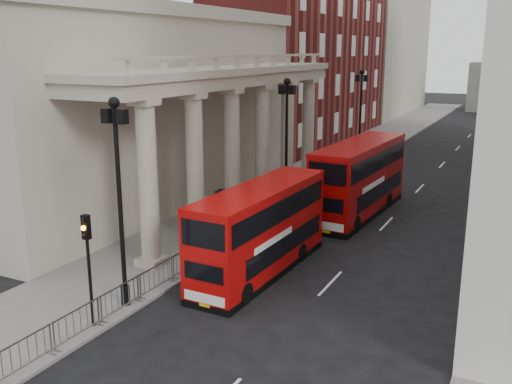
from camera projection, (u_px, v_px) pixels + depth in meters
name	position (u px, v px, depth m)	size (l,w,h in m)	color
ground	(64.00, 356.00, 19.37)	(260.00, 260.00, 0.00)	black
sidewalk_west	(308.00, 176.00, 46.65)	(6.00, 140.00, 0.12)	slate
kerb	(343.00, 179.00, 45.37)	(0.20, 140.00, 0.14)	slate
portico_building	(139.00, 113.00, 38.08)	(9.00, 28.00, 12.00)	#A69F8B
brick_building	(307.00, 41.00, 62.85)	(9.00, 32.00, 22.00)	maroon
west_building_far	(381.00, 50.00, 90.82)	(9.00, 30.00, 20.00)	#A69F8B
monument_column	(503.00, 12.00, 92.57)	(8.00, 8.00, 54.20)	#60605E
lamp_post_south	(119.00, 189.00, 21.90)	(1.05, 0.44, 8.32)	black
lamp_post_mid	(287.00, 135.00, 35.76)	(1.05, 0.44, 8.32)	black
lamp_post_north	(360.00, 111.00, 49.62)	(1.05, 0.44, 8.32)	black
traffic_light	(87.00, 250.00, 20.54)	(0.28, 0.33, 4.30)	black
crowd_barriers	(100.00, 310.00, 21.28)	(0.50, 18.75, 1.10)	gray
bus_near	(261.00, 228.00, 26.15)	(2.59, 9.60, 4.11)	#B20908
bus_far	(360.00, 177.00, 35.53)	(3.11, 10.72, 4.58)	#9B0707
pedestrian_a	(216.00, 208.00, 34.03)	(0.59, 0.38, 1.61)	#212227
pedestrian_b	(217.00, 206.00, 34.02)	(0.91, 0.71, 1.88)	#282120
pedestrian_c	(221.00, 202.00, 35.14)	(0.84, 0.55, 1.73)	black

